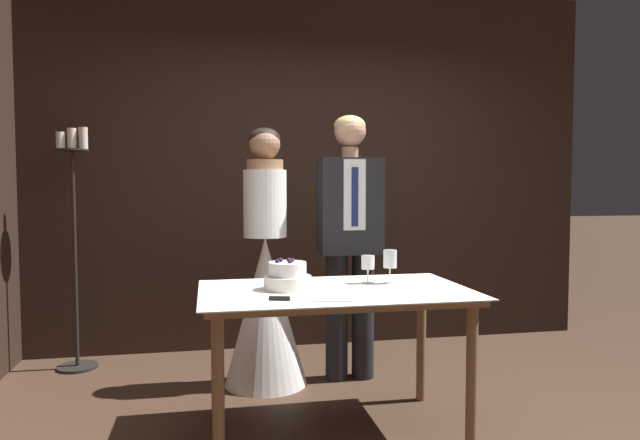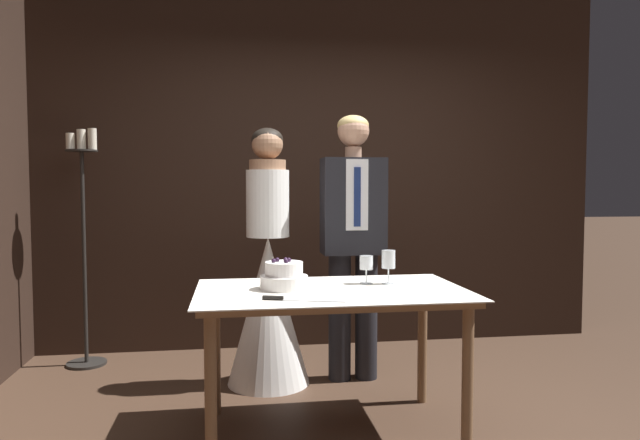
# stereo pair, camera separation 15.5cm
# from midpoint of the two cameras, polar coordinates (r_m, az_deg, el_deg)

# --- Properties ---
(wall_back) EXTENTS (4.68, 0.12, 2.93)m
(wall_back) POSITION_cam_midpoint_polar(r_m,az_deg,el_deg) (4.69, 0.89, 5.35)
(wall_back) COLOR black
(wall_back) RESTS_ON ground_plane
(cake_table) EXTENTS (1.40, 0.85, 0.76)m
(cake_table) POSITION_cam_midpoint_polar(r_m,az_deg,el_deg) (3.02, 2.64, -8.53)
(cake_table) COLOR brown
(cake_table) RESTS_ON ground_plane
(tiered_cake) EXTENTS (0.25, 0.25, 0.16)m
(tiered_cake) POSITION_cam_midpoint_polar(r_m,az_deg,el_deg) (3.00, -2.13, -5.71)
(tiered_cake) COLOR white
(tiered_cake) RESTS_ON cake_table
(cake_knife) EXTENTS (0.38, 0.14, 0.02)m
(cake_knife) POSITION_cam_midpoint_polar(r_m,az_deg,el_deg) (2.71, -1.64, -7.90)
(cake_knife) COLOR silver
(cake_knife) RESTS_ON cake_table
(wine_glass_near) EXTENTS (0.08, 0.08, 0.19)m
(wine_glass_near) POSITION_cam_midpoint_polar(r_m,az_deg,el_deg) (3.17, 8.26, -4.00)
(wine_glass_near) COLOR silver
(wine_glass_near) RESTS_ON cake_table
(wine_glass_middle) EXTENTS (0.07, 0.07, 0.16)m
(wine_glass_middle) POSITION_cam_midpoint_polar(r_m,az_deg,el_deg) (3.17, 6.05, -4.36)
(wine_glass_middle) COLOR silver
(wine_glass_middle) RESTS_ON cake_table
(bride) EXTENTS (0.54, 0.54, 1.68)m
(bride) POSITION_cam_midpoint_polar(r_m,az_deg,el_deg) (3.78, -4.03, -7.06)
(bride) COLOR white
(bride) RESTS_ON ground_plane
(groom) EXTENTS (0.41, 0.25, 1.77)m
(groom) POSITION_cam_midpoint_polar(r_m,az_deg,el_deg) (3.82, 4.48, -1.17)
(groom) COLOR black
(groom) RESTS_ON ground_plane
(candle_stand) EXTENTS (0.28, 0.28, 1.72)m
(candle_stand) POSITION_cam_midpoint_polar(r_m,az_deg,el_deg) (4.42, -21.60, -2.21)
(candle_stand) COLOR black
(candle_stand) RESTS_ON ground_plane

